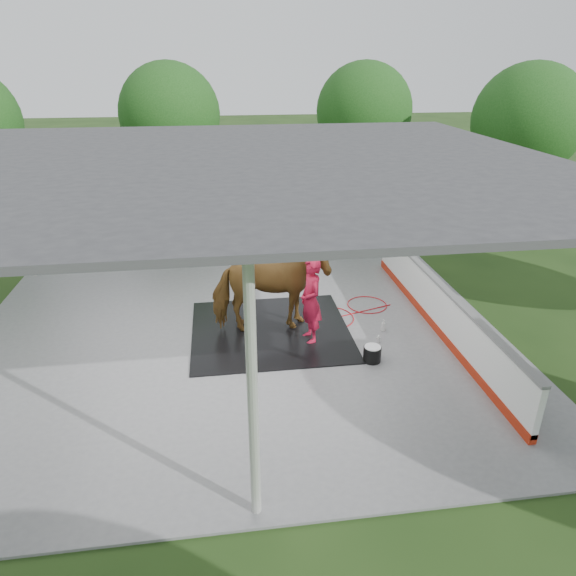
{
  "coord_description": "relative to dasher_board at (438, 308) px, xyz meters",
  "views": [
    {
      "loc": [
        -0.29,
        -9.99,
        5.86
      ],
      "look_at": [
        1.13,
        0.2,
        1.22
      ],
      "focal_mm": 32.0,
      "sensor_mm": 36.0,
      "label": 1
    }
  ],
  "objects": [
    {
      "name": "soap_bottle_a",
      "position": [
        -1.25,
        0.08,
        -0.4
      ],
      "size": [
        0.13,
        0.13,
        0.28
      ],
      "primitive_type": "imported",
      "rotation": [
        0.0,
        0.0,
        0.27
      ],
      "color": "silver",
      "rests_on": "concrete_slab"
    },
    {
      "name": "handler",
      "position": [
        -3.01,
        -0.1,
        0.43
      ],
      "size": [
        0.58,
        0.78,
        1.94
      ],
      "primitive_type": "imported",
      "rotation": [
        0.0,
        0.0,
        -1.4
      ],
      "color": "#B31332",
      "rests_on": "concrete_slab"
    },
    {
      "name": "hose_coil",
      "position": [
        -1.88,
        1.1,
        -0.53
      ],
      "size": [
        2.3,
        1.68,
        0.02
      ],
      "color": "#B30C13",
      "rests_on": "concrete_slab"
    },
    {
      "name": "pavilion_structure",
      "position": [
        -4.6,
        -0.0,
        3.37
      ],
      "size": [
        12.6,
        10.6,
        4.05
      ],
      "color": "beige",
      "rests_on": "ground"
    },
    {
      "name": "ground",
      "position": [
        -4.6,
        0.0,
        -0.59
      ],
      "size": [
        100.0,
        100.0,
        0.0
      ],
      "primitive_type": "plane",
      "color": "#1E3814"
    },
    {
      "name": "rubber_mat",
      "position": [
        -3.85,
        0.43,
        -0.53
      ],
      "size": [
        3.61,
        3.38,
        0.03
      ],
      "primitive_type": "cube",
      "color": "black",
      "rests_on": "concrete_slab"
    },
    {
      "name": "tree_belt",
      "position": [
        -4.3,
        0.9,
        3.2
      ],
      "size": [
        28.0,
        28.0,
        5.8
      ],
      "color": "#382314",
      "rests_on": "ground"
    },
    {
      "name": "wash_bucket",
      "position": [
        -1.88,
        -1.15,
        -0.37
      ],
      "size": [
        0.37,
        0.37,
        0.34
      ],
      "color": "black",
      "rests_on": "concrete_slab"
    },
    {
      "name": "soap_bottle_b",
      "position": [
        -1.52,
        -0.41,
        -0.46
      ],
      "size": [
        0.11,
        0.11,
        0.17
      ],
      "primitive_type": "imported",
      "rotation": [
        0.0,
        0.0,
        -0.82
      ],
      "color": "#338CD8",
      "rests_on": "concrete_slab"
    },
    {
      "name": "dasher_board",
      "position": [
        0.0,
        0.0,
        0.0
      ],
      "size": [
        0.16,
        8.0,
        1.15
      ],
      "color": "#A5220D",
      "rests_on": "concrete_slab"
    },
    {
      "name": "horse",
      "position": [
        -3.85,
        0.43,
        0.56
      ],
      "size": [
        2.61,
        1.28,
        2.16
      ],
      "primitive_type": "imported",
      "rotation": [
        0.0,
        0.0,
        1.61
      ],
      "color": "brown",
      "rests_on": "rubber_mat"
    },
    {
      "name": "concrete_slab",
      "position": [
        -4.6,
        0.0,
        -0.57
      ],
      "size": [
        12.0,
        10.0,
        0.05
      ],
      "primitive_type": "cube",
      "color": "slate",
      "rests_on": "ground"
    }
  ]
}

